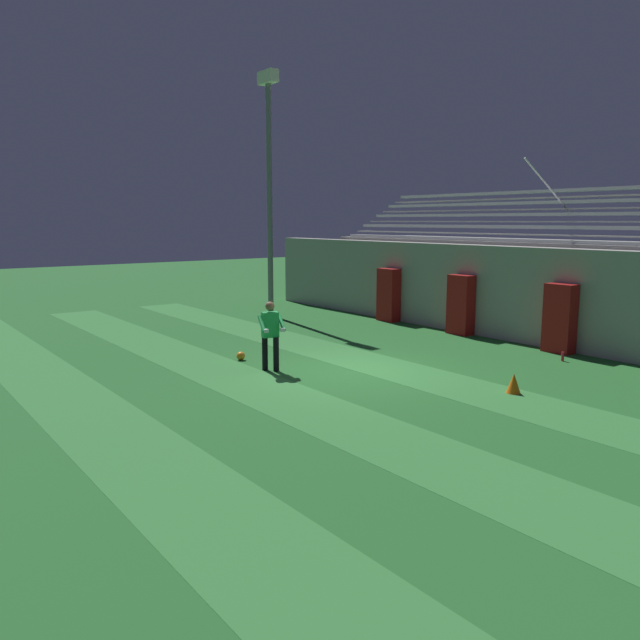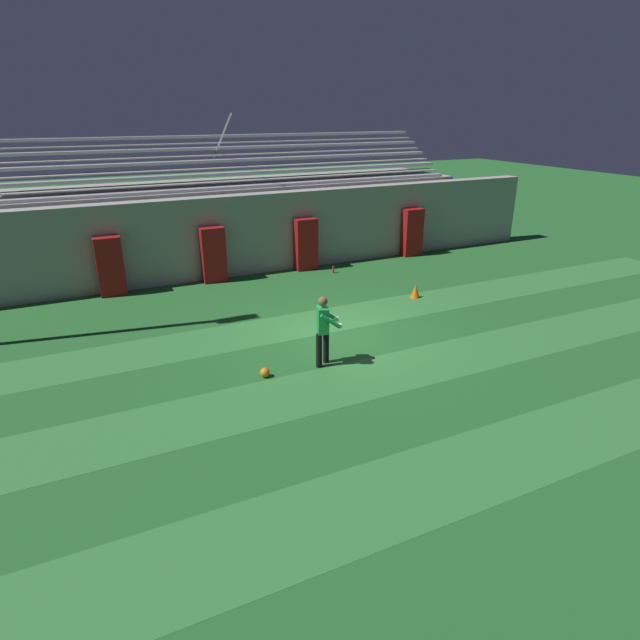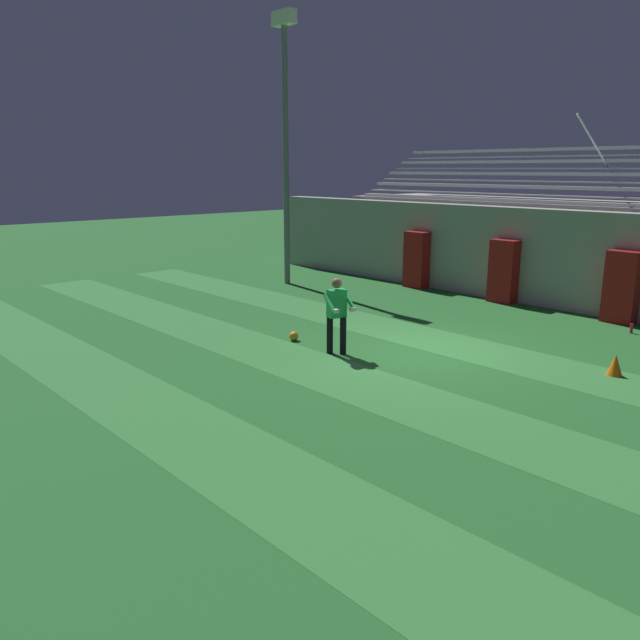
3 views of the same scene
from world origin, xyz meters
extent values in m
plane|color=#236028|center=(0.00, 0.00, 0.00)|extent=(80.00, 80.00, 0.00)
cube|color=#337A38|center=(0.00, -6.00, 0.00)|extent=(28.00, 1.75, 0.01)
cube|color=#337A38|center=(0.00, -2.49, 0.00)|extent=(28.00, 1.75, 0.01)
cube|color=#337A38|center=(0.00, 1.01, 0.00)|extent=(28.00, 1.75, 0.01)
cube|color=#999691|center=(0.00, 6.50, 1.40)|extent=(24.00, 0.60, 2.80)
cube|color=maroon|center=(-1.72, 5.95, 0.94)|extent=(0.80, 0.44, 1.88)
cube|color=maroon|center=(1.72, 5.95, 0.94)|extent=(0.80, 0.44, 1.88)
cube|color=maroon|center=(-5.03, 5.95, 0.94)|extent=(0.80, 0.44, 1.88)
cube|color=maroon|center=(6.40, 5.95, 0.94)|extent=(0.80, 0.44, 1.88)
cube|color=#999691|center=(0.00, 8.85, 1.45)|extent=(18.00, 3.90, 2.90)
cube|color=#B7B7BC|center=(0.00, 7.25, 2.95)|extent=(17.10, 0.36, 0.10)
cube|color=#999691|center=(0.00, 7.05, 2.72)|extent=(17.10, 0.60, 0.04)
cube|color=#B7B7BC|center=(0.00, 7.95, 3.35)|extent=(17.10, 0.36, 0.10)
cube|color=#999691|center=(0.00, 7.75, 3.12)|extent=(17.10, 0.60, 0.04)
cube|color=#B7B7BC|center=(0.00, 8.65, 3.75)|extent=(17.10, 0.36, 0.10)
cube|color=#999691|center=(0.00, 8.45, 3.52)|extent=(17.10, 0.60, 0.04)
cube|color=#B7B7BC|center=(0.00, 9.35, 4.15)|extent=(17.10, 0.36, 0.10)
cube|color=#999691|center=(0.00, 9.15, 3.92)|extent=(17.10, 0.60, 0.04)
cube|color=#B7B7BC|center=(0.00, 10.05, 4.55)|extent=(17.10, 0.36, 0.10)
cube|color=#999691|center=(0.00, 9.85, 4.32)|extent=(17.10, 0.60, 0.04)
cylinder|color=#B7B7BC|center=(-0.46, 8.40, 4.60)|extent=(0.06, 2.63, 1.65)
cylinder|color=black|center=(-1.08, -1.38, 0.41)|extent=(0.17, 0.17, 0.82)
cylinder|color=black|center=(-1.34, -1.53, 0.41)|extent=(0.17, 0.17, 0.82)
cube|color=green|center=(-1.21, -1.45, 1.12)|extent=(0.34, 0.43, 0.60)
sphere|color=brown|center=(-1.21, -1.45, 1.56)|extent=(0.22, 0.22, 0.22)
cylinder|color=green|center=(-1.01, -1.26, 1.17)|extent=(0.48, 0.22, 0.37)
cylinder|color=green|center=(-1.14, -1.72, 1.17)|extent=(0.48, 0.22, 0.37)
cube|color=silver|center=(-0.83, -1.36, 1.04)|extent=(0.14, 0.14, 0.08)
cube|color=silver|center=(-0.94, -1.74, 1.04)|extent=(0.14, 0.14, 0.08)
sphere|color=orange|center=(-2.64, -1.46, 0.11)|extent=(0.22, 0.22, 0.22)
cone|color=orange|center=(3.50, 1.53, 0.21)|extent=(0.30, 0.30, 0.42)
cylinder|color=red|center=(2.41, 5.08, 0.12)|extent=(0.07, 0.07, 0.24)
camera|label=1|loc=(11.14, -9.25, 3.56)|focal=35.00mm
camera|label=2|loc=(-6.14, -11.51, 5.56)|focal=30.00mm
camera|label=3|loc=(8.14, -10.49, 3.92)|focal=35.00mm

